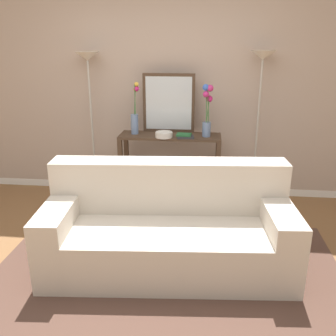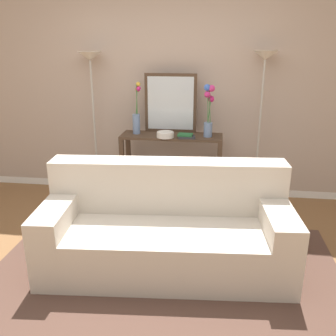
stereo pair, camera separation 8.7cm
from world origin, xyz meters
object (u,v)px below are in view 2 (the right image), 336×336
vase_tall_flowers (137,115)px  book_row_under_console (144,196)px  wall_mirror (171,103)px  couch (166,232)px  console_table (172,157)px  vase_short_flowers (209,111)px  floor_lamp_right (263,86)px  floor_lamp_left (92,85)px  fruit_bowl (165,134)px  book_stack (186,136)px

vase_tall_flowers → book_row_under_console: bearing=-16.6°
wall_mirror → book_row_under_console: size_ratio=2.49×
couch → vase_tall_flowers: 1.62m
couch → wall_mirror: wall_mirror is taller
console_table → vase_short_flowers: vase_short_flowers is taller
console_table → floor_lamp_right: 1.30m
floor_lamp_left → fruit_bowl: bearing=-15.9°
couch → book_stack: 1.33m
floor_lamp_right → book_row_under_console: floor_lamp_right is taller
floor_lamp_left → wall_mirror: 0.95m
floor_lamp_right → wall_mirror: floor_lamp_right is taller
vase_short_flowers → console_table: bearing=175.8°
couch → console_table: bearing=95.3°
wall_mirror → vase_tall_flowers: wall_mirror is taller
console_table → vase_short_flowers: size_ratio=1.99×
floor_lamp_left → floor_lamp_right: size_ratio=0.99×
book_stack → vase_tall_flowers: bearing=167.4°
floor_lamp_left → book_stack: size_ratio=8.64×
fruit_bowl → book_stack: size_ratio=0.96×
floor_lamp_left → wall_mirror: bearing=0.4°
console_table → floor_lamp_right: (1.00, 0.15, 0.82)m
vase_tall_flowers → console_table: bearing=-2.6°
vase_short_flowers → book_row_under_console: 1.31m
couch → floor_lamp_left: 2.11m
floor_lamp_left → floor_lamp_right: bearing=0.0°
floor_lamp_left → floor_lamp_right: floor_lamp_right is taller
couch → floor_lamp_left: size_ratio=1.20×
floor_lamp_left → book_stack: floor_lamp_left is taller
book_stack → book_row_under_console: 0.96m
wall_mirror → vase_short_flowers: size_ratio=1.16×
floor_lamp_right → vase_short_flowers: floor_lamp_right is taller
console_table → floor_lamp_right: bearing=8.3°
vase_short_flowers → vase_tall_flowers: bearing=176.6°
couch → book_stack: (0.05, 1.21, 0.54)m
floor_lamp_left → book_row_under_console: floor_lamp_left is taller
couch → book_row_under_console: 1.43m
wall_mirror → fruit_bowl: (-0.03, -0.27, -0.31)m
wall_mirror → couch: bearing=-84.0°
vase_short_flowers → book_row_under_console: vase_short_flowers is taller
wall_mirror → book_row_under_console: bearing=-154.2°
couch → wall_mirror: size_ratio=3.10×
wall_mirror → floor_lamp_left: bearing=-179.6°
wall_mirror → console_table: bearing=-77.9°
couch → vase_tall_flowers: (-0.53, 1.34, 0.73)m
vase_short_flowers → book_row_under_console: size_ratio=2.15×
book_row_under_console → floor_lamp_left: bearing=166.8°
console_table → vase_short_flowers: bearing=-4.2°
console_table → fruit_bowl: (-0.06, -0.11, 0.30)m
vase_tall_flowers → book_row_under_console: size_ratio=2.17×
console_table → floor_lamp_left: bearing=171.4°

